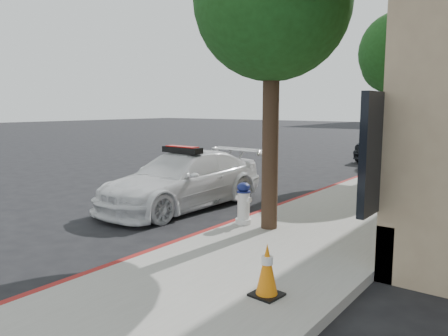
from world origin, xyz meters
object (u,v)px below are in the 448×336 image
parked_car_far (417,139)px  police_car (183,180)px  parked_car_mid (390,142)px  fire_hydrant (243,204)px  traffic_cone (267,270)px

parked_car_far → police_car: bearing=-89.1°
police_car → parked_car_far: (1.19, 17.55, -0.02)m
police_car → parked_car_mid: size_ratio=0.96×
fire_hydrant → traffic_cone: 3.27m
traffic_cone → parked_car_mid: bearing=101.4°
parked_car_far → parked_car_mid: bearing=-85.3°
parked_car_mid → fire_hydrant: size_ratio=5.99×
parked_car_far → fire_hydrant: parked_car_far is taller
police_car → parked_car_mid: bearing=87.0°
police_car → fire_hydrant: bearing=-17.1°
traffic_cone → fire_hydrant: bearing=129.3°
police_car → fire_hydrant: police_car is taller
parked_car_far → traffic_cone: parked_car_far is taller
parked_car_mid → traffic_cone: (3.22, -15.99, -0.35)m
fire_hydrant → police_car: bearing=162.4°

